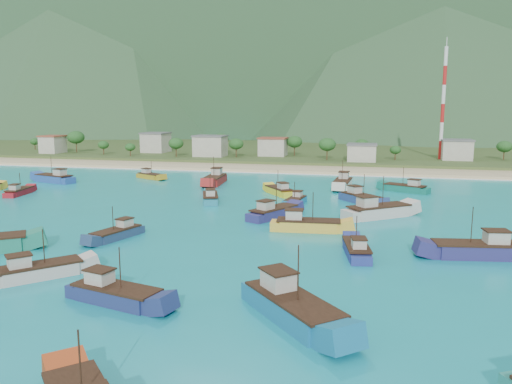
% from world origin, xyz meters
% --- Properties ---
extents(ground, '(600.00, 600.00, 0.00)m').
position_xyz_m(ground, '(0.00, 0.00, 0.00)').
color(ground, '#0D7E95').
rests_on(ground, ground).
extents(beach, '(400.00, 18.00, 1.20)m').
position_xyz_m(beach, '(0.00, 79.00, 0.00)').
color(beach, beige).
rests_on(beach, ground).
extents(land, '(400.00, 110.00, 2.40)m').
position_xyz_m(land, '(0.00, 140.00, 0.00)').
color(land, '#385123').
rests_on(land, ground).
extents(surf_line, '(400.00, 2.50, 0.08)m').
position_xyz_m(surf_line, '(0.00, 69.50, 0.00)').
color(surf_line, white).
rests_on(surf_line, ground).
extents(mountains, '(1520.00, 440.00, 260.00)m').
position_xyz_m(mountains, '(-18.31, 403.81, 106.83)').
color(mountains, slate).
rests_on(mountains, ground).
extents(village, '(214.46, 29.03, 7.37)m').
position_xyz_m(village, '(5.93, 102.63, 4.85)').
color(village, beige).
rests_on(village, ground).
extents(vegetation, '(279.77, 25.99, 8.82)m').
position_xyz_m(vegetation, '(-11.42, 103.14, 5.16)').
color(vegetation, '#235623').
rests_on(vegetation, ground).
extents(radio_tower, '(1.20, 1.20, 37.68)m').
position_xyz_m(radio_tower, '(48.59, 108.00, 20.44)').
color(radio_tower, red).
rests_on(radio_tower, ground).
extents(boat_0, '(4.01, 9.10, 5.19)m').
position_xyz_m(boat_0, '(-49.45, 19.71, 0.55)').
color(boat_0, '#A51822').
rests_on(boat_0, ground).
extents(boat_2, '(5.96, 10.11, 5.74)m').
position_xyz_m(boat_2, '(-5.68, 21.56, 0.65)').
color(boat_2, teal).
rests_on(boat_2, ground).
extents(boat_3, '(11.32, 12.05, 7.55)m').
position_xyz_m(boat_3, '(19.87, -31.56, 0.98)').
color(boat_3, '#156B97').
rests_on(boat_3, ground).
extents(boat_4, '(8.13, 9.64, 5.80)m').
position_xyz_m(boat_4, '(6.39, 33.37, 0.66)').
color(boat_4, yellow).
rests_on(boat_4, ground).
extents(boat_5, '(3.69, 8.73, 5.00)m').
position_xyz_m(boat_5, '(11.66, 22.75, 0.52)').
color(boat_5, '#1472A5').
rests_on(boat_5, ground).
extents(boat_7, '(10.74, 5.40, 6.09)m').
position_xyz_m(boat_7, '(2.40, -31.70, 0.71)').
color(boat_7, navy).
rests_on(boat_7, ground).
extents(boat_8, '(4.28, 12.25, 7.12)m').
position_xyz_m(boat_8, '(19.40, 46.16, 0.90)').
color(boat_8, beige).
rests_on(boat_8, ground).
extents(boat_12, '(10.53, 7.24, 6.05)m').
position_xyz_m(boat_12, '(33.90, 43.65, 0.71)').
color(boat_12, '#0F6959').
rests_on(boat_12, ground).
extents(boat_13, '(12.47, 6.82, 7.07)m').
position_xyz_m(boat_13, '(-53.67, 38.36, 0.89)').
color(boat_13, '#254E9F').
rests_on(boat_13, ground).
extents(boat_16, '(8.91, 9.37, 5.90)m').
position_xyz_m(boat_16, '(-9.59, -27.23, 0.68)').
color(boat_16, beige).
rests_on(boat_16, ground).
extents(boat_17, '(11.25, 4.20, 6.51)m').
position_xyz_m(boat_17, '(16.82, 1.60, 0.79)').
color(boat_17, gold).
rests_on(boat_17, ground).
extents(boat_19, '(12.39, 11.01, 7.59)m').
position_xyz_m(boat_19, '(27.52, 14.12, 0.99)').
color(boat_19, beige).
rests_on(boat_19, ground).
extents(boat_21, '(4.29, 9.55, 5.45)m').
position_xyz_m(boat_21, '(24.81, -9.92, 0.60)').
color(boat_21, navy).
rests_on(boat_21, ground).
extents(boat_23, '(5.02, 9.35, 5.30)m').
position_xyz_m(boat_23, '(-9.70, -9.28, 0.57)').
color(boat_23, navy).
rests_on(boat_23, ground).
extents(boat_24, '(8.00, 11.22, 6.49)m').
position_xyz_m(boat_24, '(9.80, 9.75, 0.79)').
color(boat_24, navy).
rests_on(boat_24, ground).
extents(boat_25, '(9.41, 10.21, 6.34)m').
position_xyz_m(boat_25, '(24.26, 27.47, 0.76)').
color(boat_25, navy).
rests_on(boat_25, ground).
extents(boat_26, '(9.28, 6.66, 5.37)m').
position_xyz_m(boat_26, '(-32.65, 50.42, 0.58)').
color(boat_26, '#B58B1E').
rests_on(boat_26, ground).
extents(boat_27, '(12.23, 5.29, 6.99)m').
position_xyz_m(boat_27, '(39.86, -7.38, 0.88)').
color(boat_27, navy).
rests_on(boat_27, ground).
extents(boat_30, '(4.74, 12.91, 7.48)m').
position_xyz_m(boat_30, '(-12.42, 45.12, 0.97)').
color(boat_30, '#A32220').
rests_on(boat_30, ground).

